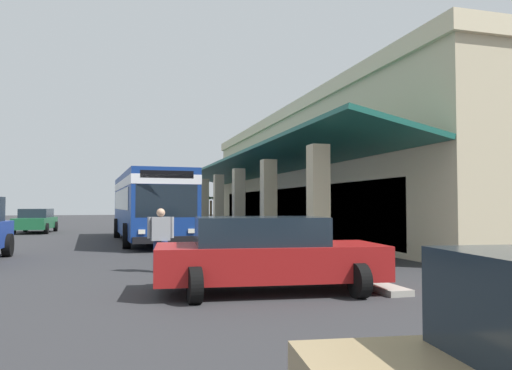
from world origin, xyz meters
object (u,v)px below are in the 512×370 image
Objects in this scene: parked_sedan_green at (36,220)px; transit_bus at (149,202)px; potted_palm at (211,220)px; pedestrian at (161,237)px; parked_sedan_red at (267,254)px.

transit_bus is at bearing 34.72° from parked_sedan_green.
transit_bus is 4.81× the size of potted_palm.
pedestrian is at bearing 16.58° from parked_sedan_green.
potted_palm is (-3.43, 11.51, -0.20)m from parked_sedan_green.
parked_sedan_green is 20.72m from pedestrian.
parked_sedan_green is at bearing -161.74° from parked_sedan_red.
transit_bus reaches higher than parked_sedan_red.
transit_bus is 7.01× the size of pedestrian.
parked_sedan_red and parked_sedan_green have the same top height.
parked_sedan_green is at bearing -163.42° from pedestrian.
transit_bus reaches higher than parked_sedan_green.
transit_bus is at bearing 178.18° from pedestrian.
parked_sedan_green is at bearing -73.39° from potted_palm.
parked_sedan_red is 3.87m from pedestrian.
parked_sedan_green is at bearing -145.28° from transit_bus.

